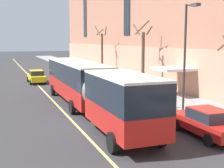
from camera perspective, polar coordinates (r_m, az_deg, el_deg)
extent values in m
plane|color=#303033|center=(19.71, -4.09, -7.26)|extent=(260.00, 260.00, 0.00)
cube|color=gray|center=(26.09, 13.14, -3.48)|extent=(4.83, 160.00, 0.15)
cube|color=silver|center=(28.88, 11.09, 2.75)|extent=(3.20, 3.40, 0.24)
cube|color=red|center=(25.92, -6.48, -0.80)|extent=(2.52, 12.36, 1.22)
cube|color=black|center=(25.75, -6.53, 2.17)|extent=(2.53, 12.36, 1.49)
cube|color=silver|center=(25.68, -6.56, 3.95)|extent=(2.54, 12.36, 0.12)
cube|color=#19232D|center=(31.80, -9.20, 2.97)|extent=(2.29, 0.09, 1.11)
cube|color=orange|center=(31.75, -9.23, 4.25)|extent=(1.74, 0.07, 0.28)
cube|color=black|center=(32.01, -9.14, -0.08)|extent=(2.43, 0.13, 0.24)
cube|color=white|center=(31.83, -10.68, 0.29)|extent=(0.28, 0.06, 0.18)
cube|color=white|center=(32.16, -7.63, 0.44)|extent=(0.28, 0.06, 0.18)
cylinder|color=#595651|center=(19.47, -1.81, -1.49)|extent=(2.36, 1.01, 2.36)
cube|color=red|center=(16.37, 2.15, -5.99)|extent=(2.50, 6.09, 1.22)
cube|color=black|center=(16.09, 2.18, -1.32)|extent=(2.51, 6.09, 1.49)
cube|color=silver|center=(15.98, 2.19, 1.52)|extent=(2.53, 6.09, 0.12)
cylinder|color=black|center=(29.98, -10.75, -1.10)|extent=(0.30, 1.00, 1.00)
cylinder|color=black|center=(30.47, -6.14, -0.85)|extent=(0.30, 1.00, 1.00)
cylinder|color=black|center=(22.23, -7.28, -4.21)|extent=(0.30, 1.00, 1.00)
cylinder|color=black|center=(22.90, -1.20, -3.78)|extent=(0.30, 1.00, 1.00)
cylinder|color=black|center=(14.64, 0.10, -10.66)|extent=(0.30, 1.00, 1.00)
cylinder|color=black|center=(15.64, 8.79, -9.53)|extent=(0.30, 1.00, 1.00)
cube|color=#B21E19|center=(17.79, 16.69, -7.14)|extent=(1.79, 4.75, 0.64)
cube|color=#232D38|center=(17.47, 17.23, -5.41)|extent=(1.55, 2.15, 0.56)
cube|color=#B21E19|center=(17.40, 17.27, -4.45)|extent=(1.52, 2.05, 0.04)
cylinder|color=black|center=(18.58, 11.82, -7.34)|extent=(0.23, 0.64, 0.64)
cylinder|color=black|center=(19.51, 16.12, -6.75)|extent=(0.23, 0.64, 0.64)
cylinder|color=black|center=(16.27, 17.30, -9.77)|extent=(0.23, 0.64, 0.64)
cube|color=#B7B7BC|center=(38.48, -4.39, 1.24)|extent=(1.86, 4.49, 0.64)
cube|color=#232D38|center=(38.21, -4.29, 2.10)|extent=(1.58, 2.04, 0.56)
cube|color=#B7B7BC|center=(38.18, -4.30, 2.55)|extent=(1.54, 1.95, 0.04)
cylinder|color=black|center=(39.59, -6.16, 0.94)|extent=(0.24, 0.65, 0.64)
cylinder|color=black|center=(40.08, -3.82, 1.06)|extent=(0.24, 0.65, 0.64)
cylinder|color=black|center=(36.97, -4.98, 0.45)|extent=(0.24, 0.65, 0.64)
cylinder|color=black|center=(37.49, -2.51, 0.58)|extent=(0.24, 0.65, 0.64)
cube|color=#BCAD89|center=(45.60, -7.02, 2.27)|extent=(1.89, 4.53, 0.64)
cube|color=#232D38|center=(45.33, -6.96, 3.00)|extent=(1.61, 2.06, 0.56)
cube|color=#BCAD89|center=(45.30, -6.97, 3.38)|extent=(1.57, 1.97, 0.04)
cylinder|color=black|center=(46.76, -8.48, 1.99)|extent=(0.24, 0.65, 0.64)
cylinder|color=black|center=(47.19, -6.44, 2.09)|extent=(0.24, 0.65, 0.64)
cylinder|color=black|center=(44.08, -7.63, 1.64)|extent=(0.24, 0.65, 0.64)
cylinder|color=black|center=(44.54, -5.47, 1.74)|extent=(0.24, 0.65, 0.64)
cube|color=#4C4C51|center=(32.64, -1.24, 0.04)|extent=(1.87, 4.72, 0.64)
cube|color=#232D38|center=(32.34, -1.11, 1.03)|extent=(1.59, 2.14, 0.56)
cube|color=#4C4C51|center=(32.31, -1.12, 1.56)|extent=(1.56, 2.05, 0.04)
cylinder|color=black|center=(33.82, -3.37, -0.24)|extent=(0.24, 0.65, 0.64)
cylinder|color=black|center=(34.31, -0.61, -0.11)|extent=(0.24, 0.65, 0.64)
cylinder|color=black|center=(31.07, -1.93, -0.97)|extent=(0.24, 0.65, 0.64)
cylinder|color=black|center=(31.61, 1.04, -0.81)|extent=(0.24, 0.65, 0.64)
cube|color=#4C4C51|center=(24.46, 5.97, -2.72)|extent=(1.96, 4.67, 0.64)
cube|color=#232D38|center=(24.16, 6.25, -1.42)|extent=(1.65, 2.13, 0.56)
cube|color=#4C4C51|center=(24.11, 6.26, -0.71)|extent=(1.61, 2.04, 0.04)
cylinder|color=black|center=(25.38, 2.68, -3.03)|extent=(0.24, 0.65, 0.64)
cylinder|color=black|center=(26.16, 6.15, -2.73)|extent=(0.24, 0.65, 0.64)
cylinder|color=black|center=(22.89, 5.73, -4.29)|extent=(0.24, 0.65, 0.64)
cylinder|color=black|center=(23.75, 9.46, -3.90)|extent=(0.24, 0.65, 0.64)
cube|color=#4C4C51|center=(51.90, -8.53, 2.94)|extent=(1.90, 4.56, 0.64)
cube|color=#232D38|center=(51.63, -8.49, 3.59)|extent=(1.64, 2.06, 0.56)
cube|color=#4C4C51|center=(51.61, -8.49, 3.92)|extent=(1.60, 1.97, 0.04)
cylinder|color=black|center=(53.12, -9.80, 2.68)|extent=(0.23, 0.64, 0.64)
cylinder|color=black|center=(53.50, -7.92, 2.76)|extent=(0.23, 0.64, 0.64)
cylinder|color=black|center=(50.38, -9.16, 2.41)|extent=(0.23, 0.64, 0.64)
cylinder|color=black|center=(50.78, -7.18, 2.49)|extent=(0.23, 0.64, 0.64)
cube|color=yellow|center=(39.10, -13.67, 1.14)|extent=(1.77, 4.68, 0.64)
cube|color=#232D38|center=(38.81, -13.66, 1.98)|extent=(1.53, 2.11, 0.56)
cube|color=yellow|center=(38.78, -13.67, 2.43)|extent=(1.50, 2.02, 0.04)
cylinder|color=black|center=(40.47, -15.10, 0.86)|extent=(0.23, 0.64, 0.64)
cylinder|color=black|center=(40.67, -12.75, 0.98)|extent=(0.23, 0.64, 0.64)
cylinder|color=black|center=(37.62, -14.64, 0.35)|extent=(0.23, 0.64, 0.64)
cylinder|color=black|center=(37.84, -12.11, 0.48)|extent=(0.23, 0.64, 0.64)
cylinder|color=brown|center=(32.76, 5.69, 4.30)|extent=(0.34, 0.34, 5.84)
cylinder|color=brown|center=(32.94, 6.85, 9.68)|extent=(0.29, 1.39, 0.88)
cylinder|color=brown|center=(33.42, 5.54, 10.26)|extent=(1.53, 0.55, 1.53)
cylinder|color=brown|center=(32.43, 4.48, 9.93)|extent=(0.27, 1.64, 1.09)
cylinder|color=brown|center=(45.15, -1.83, 5.43)|extent=(0.30, 0.30, 5.94)
cylinder|color=brown|center=(45.20, -1.16, 9.66)|extent=(0.34, 1.19, 1.23)
cylinder|color=brown|center=(45.61, -2.23, 9.46)|extent=(1.23, 0.39, 0.96)
cylinder|color=brown|center=(44.80, -2.69, 9.73)|extent=(0.35, 1.54, 1.33)
cylinder|color=#2D2D30|center=(22.51, 13.14, 4.51)|extent=(0.16, 0.16, 7.48)
cylinder|color=#2D2D30|center=(22.14, 14.26, 13.85)|extent=(0.10, 1.10, 0.10)
cube|color=#3D3D3F|center=(21.68, 15.10, 13.82)|extent=(0.36, 0.60, 0.20)
cylinder|color=red|center=(23.89, 11.12, -3.62)|extent=(0.24, 0.24, 0.55)
sphere|color=silver|center=(23.82, 11.14, -2.81)|extent=(0.20, 0.20, 0.20)
cylinder|color=silver|center=(23.79, 10.80, -3.52)|extent=(0.10, 0.09, 0.09)
cylinder|color=silver|center=(23.96, 11.45, -3.46)|extent=(0.10, 0.09, 0.09)
cube|color=#E0D66B|center=(22.32, -8.45, -5.48)|extent=(0.16, 140.00, 0.01)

